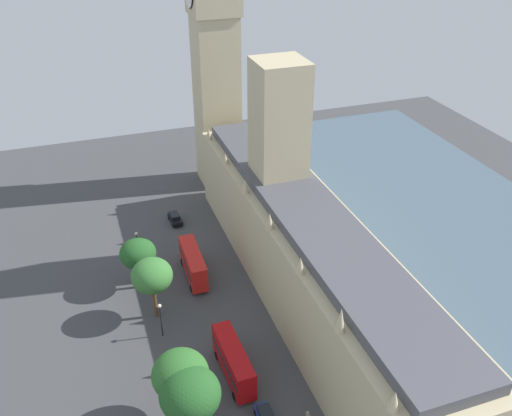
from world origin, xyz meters
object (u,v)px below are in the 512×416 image
car_black_opposite_hall (175,218)px  parliament_building (305,247)px  double_decker_bus_far_end (193,263)px  plane_tree_kerbside (190,394)px  double_decker_bus_near_tower (233,361)px  street_lamp_slot_11 (160,314)px  plane_tree_trailing (180,375)px  clock_tower (214,31)px  street_lamp_slot_10 (137,241)px  pedestrian_under_trees (307,416)px  plane_tree_midblock (152,276)px  plane_tree_leading (138,254)px

car_black_opposite_hall → parliament_building: bearing=114.0°
car_black_opposite_hall → double_decker_bus_far_end: 17.38m
plane_tree_kerbside → parliament_building: bearing=-138.4°
double_decker_bus_near_tower → street_lamp_slot_11: street_lamp_slot_11 is taller
plane_tree_trailing → street_lamp_slot_11: 14.94m
clock_tower → plane_tree_kerbside: clock_tower is taller
car_black_opposite_hall → street_lamp_slot_10: size_ratio=0.77×
plane_tree_kerbside → street_lamp_slot_10: (0.54, -36.28, -2.73)m
pedestrian_under_trees → parliament_building: bearing=167.2°
plane_tree_kerbside → clock_tower: bearing=-108.6°
parliament_building → plane_tree_midblock: (22.45, -2.15, -1.34)m
double_decker_bus_near_tower → street_lamp_slot_10: size_ratio=1.80×
double_decker_bus_near_tower → street_lamp_slot_11: size_ratio=1.87×
clock_tower → street_lamp_slot_10: bearing=49.2°
double_decker_bus_far_end → plane_tree_leading: (8.39, -0.04, 3.77)m
clock_tower → double_decker_bus_far_end: size_ratio=5.71×
plane_tree_trailing → plane_tree_midblock: size_ratio=1.00×
car_black_opposite_hall → street_lamp_slot_11: 30.37m
plane_tree_midblock → plane_tree_leading: bearing=-83.1°
clock_tower → double_decker_bus_far_end: 44.44m
plane_tree_kerbside → street_lamp_slot_10: bearing=-89.1°
car_black_opposite_hall → plane_tree_leading: bearing=58.4°
pedestrian_under_trees → street_lamp_slot_11: street_lamp_slot_11 is taller
clock_tower → street_lamp_slot_11: clock_tower is taller
plane_tree_midblock → street_lamp_slot_11: plane_tree_midblock is taller
plane_tree_leading → plane_tree_midblock: size_ratio=0.88×
plane_tree_trailing → plane_tree_leading: 26.51m
car_black_opposite_hall → double_decker_bus_near_tower: bearing=84.9°
parliament_building → clock_tower: (1.66, -40.98, 22.46)m
pedestrian_under_trees → street_lamp_slot_11: size_ratio=0.28×
parliament_building → street_lamp_slot_11: size_ratio=12.63×
car_black_opposite_hall → street_lamp_slot_10: 13.61m
double_decker_bus_far_end → plane_tree_trailing: size_ratio=1.06×
double_decker_bus_near_tower → plane_tree_trailing: plane_tree_trailing is taller
double_decker_bus_near_tower → street_lamp_slot_11: (7.34, -10.38, 1.38)m
plane_tree_midblock → street_lamp_slot_10: 14.85m
plane_tree_trailing → street_lamp_slot_11: plane_tree_trailing is taller
double_decker_bus_far_end → pedestrian_under_trees: (-6.13, 31.77, -1.91)m
double_decker_bus_far_end → plane_tree_trailing: plane_tree_trailing is taller
clock_tower → plane_tree_kerbside: (20.45, 60.63, -24.34)m
plane_tree_trailing → car_black_opposite_hall: bearing=-100.6°
clock_tower → plane_tree_midblock: size_ratio=6.05×
double_decker_bus_near_tower → plane_tree_midblock: 17.16m
clock_tower → plane_tree_midblock: clock_tower is taller
clock_tower → street_lamp_slot_11: (20.71, 43.18, -27.19)m
pedestrian_under_trees → street_lamp_slot_10: size_ratio=0.27×
car_black_opposite_hall → double_decker_bus_near_tower: size_ratio=0.43×
clock_tower → plane_tree_leading: bearing=55.3°
car_black_opposite_hall → plane_tree_midblock: bearing=67.8°
double_decker_bus_near_tower → plane_tree_trailing: bearing=27.6°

